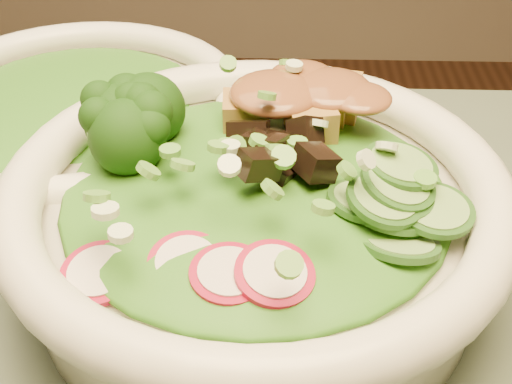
{
  "coord_description": "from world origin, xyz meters",
  "views": [
    {
      "loc": [
        -0.07,
        -0.18,
        1.06
      ],
      "look_at": [
        -0.08,
        0.15,
        0.81
      ],
      "focal_mm": 50.0,
      "sensor_mm": 36.0,
      "label": 1
    }
  ],
  "objects": [
    {
      "name": "salad_bowl",
      "position": [
        -0.08,
        0.15,
        0.79
      ],
      "size": [
        0.3,
        0.3,
        0.08
      ],
      "rotation": [
        0.0,
        0.0,
        0.16
      ],
      "color": "white",
      "rests_on": "dining_table"
    },
    {
      "name": "side_bowl",
      "position": [
        -0.21,
        0.27,
        0.79
      ],
      "size": [
        0.25,
        0.25,
        0.07
      ],
      "rotation": [
        0.0,
        0.0,
        0.1
      ],
      "color": "white",
      "rests_on": "dining_table"
    },
    {
      "name": "lettuce_bed",
      "position": [
        -0.08,
        0.15,
        0.82
      ],
      "size": [
        0.22,
        0.22,
        0.03
      ],
      "primitive_type": "ellipsoid",
      "color": "#1E5C13",
      "rests_on": "salad_bowl"
    },
    {
      "name": "side_lettuce",
      "position": [
        -0.21,
        0.27,
        0.81
      ],
      "size": [
        0.17,
        0.17,
        0.02
      ],
      "primitive_type": "ellipsoid",
      "color": "#1E5C13",
      "rests_on": "side_bowl"
    },
    {
      "name": "broccoli_florets",
      "position": [
        -0.14,
        0.17,
        0.83
      ],
      "size": [
        0.1,
        0.09,
        0.05
      ],
      "primitive_type": null,
      "rotation": [
        0.0,
        0.0,
        0.16
      ],
      "color": "black",
      "rests_on": "salad_bowl"
    },
    {
      "name": "radish_slices",
      "position": [
        -0.1,
        0.08,
        0.82
      ],
      "size": [
        0.13,
        0.06,
        0.02
      ],
      "primitive_type": null,
      "rotation": [
        0.0,
        0.0,
        0.16
      ],
      "color": "maroon",
      "rests_on": "salad_bowl"
    },
    {
      "name": "cucumber_slices",
      "position": [
        -0.01,
        0.13,
        0.83
      ],
      "size": [
        0.09,
        0.09,
        0.04
      ],
      "primitive_type": null,
      "rotation": [
        0.0,
        0.0,
        0.16
      ],
      "color": "#80AA5E",
      "rests_on": "salad_bowl"
    },
    {
      "name": "mushroom_heap",
      "position": [
        -0.07,
        0.17,
        0.83
      ],
      "size": [
        0.09,
        0.09,
        0.04
      ],
      "primitive_type": null,
      "rotation": [
        0.0,
        0.0,
        0.16
      ],
      "color": "black",
      "rests_on": "salad_bowl"
    },
    {
      "name": "tofu_cubes",
      "position": [
        -0.05,
        0.22,
        0.83
      ],
      "size": [
        0.11,
        0.08,
        0.04
      ],
      "primitive_type": null,
      "rotation": [
        0.0,
        0.0,
        0.16
      ],
      "color": "#A27836",
      "rests_on": "salad_bowl"
    },
    {
      "name": "peanut_sauce",
      "position": [
        -0.05,
        0.22,
        0.84
      ],
      "size": [
        0.08,
        0.06,
        0.02
      ],
      "primitive_type": "ellipsoid",
      "color": "brown",
      "rests_on": "tofu_cubes"
    },
    {
      "name": "scallion_garnish",
      "position": [
        -0.08,
        0.15,
        0.84
      ],
      "size": [
        0.21,
        0.21,
        0.03
      ],
      "primitive_type": null,
      "color": "#5DA138",
      "rests_on": "salad_bowl"
    }
  ]
}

